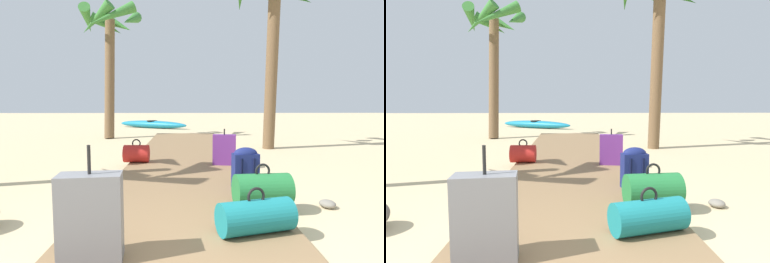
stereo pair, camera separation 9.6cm
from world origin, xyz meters
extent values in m
plane|color=#D1BA8C|center=(0.00, 3.89, 0.00)|extent=(60.00, 60.00, 0.00)
cube|color=olive|center=(0.00, 4.86, 0.04)|extent=(2.03, 9.73, 0.08)
cylinder|color=#237538|center=(0.84, 1.76, 0.26)|extent=(0.62, 0.41, 0.35)
torus|color=black|center=(0.84, 1.76, 0.46)|extent=(0.17, 0.04, 0.16)
cylinder|color=red|center=(-0.89, 4.27, 0.24)|extent=(0.46, 0.33, 0.32)
torus|color=black|center=(-0.89, 4.27, 0.43)|extent=(0.16, 0.03, 0.16)
cube|color=#6B2D84|center=(0.71, 4.01, 0.35)|extent=(0.43, 0.23, 0.54)
cylinder|color=black|center=(0.71, 4.01, 0.67)|extent=(0.02, 0.02, 0.10)
cube|color=slate|center=(-0.63, 0.63, 0.39)|extent=(0.45, 0.27, 0.62)
cylinder|color=black|center=(-0.63, 0.63, 0.80)|extent=(0.02, 0.02, 0.20)
cylinder|color=#197A7F|center=(0.62, 1.07, 0.22)|extent=(0.70, 0.45, 0.29)
torus|color=black|center=(0.62, 1.07, 0.40)|extent=(0.16, 0.07, 0.16)
cube|color=navy|center=(0.79, 2.47, 0.31)|extent=(0.35, 0.22, 0.45)
ellipsoid|color=navy|center=(0.79, 2.47, 0.53)|extent=(0.33, 0.21, 0.16)
cylinder|color=black|center=(0.72, 2.37, 0.31)|extent=(0.04, 0.04, 0.36)
cylinder|color=black|center=(0.89, 2.39, 0.31)|extent=(0.04, 0.04, 0.36)
cylinder|color=brown|center=(-2.50, 9.05, 1.98)|extent=(0.32, 0.79, 3.96)
cone|color=#387A33|center=(-1.76, 8.96, 3.85)|extent=(0.54, 1.56, 0.86)
cone|color=#387A33|center=(-2.26, 9.53, 3.82)|extent=(1.16, 0.83, 0.78)
cone|color=#387A33|center=(-2.70, 9.57, 3.82)|extent=(1.21, 0.75, 0.80)
cone|color=#387A33|center=(-3.14, 8.96, 3.84)|extent=(0.54, 1.37, 0.82)
cone|color=#387A33|center=(-2.71, 8.46, 3.75)|extent=(1.26, 0.75, 1.06)
cone|color=#387A33|center=(-2.23, 8.34, 3.82)|extent=(1.55, 0.88, 0.99)
cylinder|color=brown|center=(2.15, 6.32, 2.08)|extent=(0.29, 0.61, 4.17)
ellipsoid|color=teal|center=(-1.55, 13.05, 0.17)|extent=(3.46, 2.25, 0.35)
torus|color=black|center=(-1.55, 13.05, 0.33)|extent=(0.67, 0.67, 0.05)
ellipsoid|color=gray|center=(1.62, 1.92, 0.05)|extent=(0.22, 0.24, 0.09)
camera|label=1|loc=(0.03, -1.49, 1.19)|focal=29.36mm
camera|label=2|loc=(-0.06, -1.49, 1.19)|focal=29.36mm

